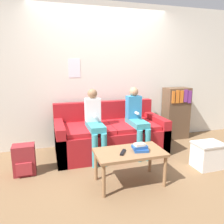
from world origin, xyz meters
name	(u,v)px	position (x,y,z in m)	size (l,w,h in m)	color
ground_plane	(120,165)	(0.00, 0.00, 0.00)	(10.00, 10.00, 0.00)	brown
wall_back	(102,76)	(0.00, 1.10, 1.30)	(8.00, 0.06, 2.60)	silver
couch	(110,136)	(0.00, 0.56, 0.29)	(1.84, 0.89, 0.84)	maroon
coffee_table	(130,155)	(-0.05, -0.51, 0.39)	(0.87, 0.49, 0.44)	#8E6642
person_left	(95,121)	(-0.31, 0.35, 0.63)	(0.24, 0.60, 1.13)	teal
person_right	(137,118)	(0.41, 0.35, 0.63)	(0.24, 0.60, 1.13)	teal
tv_remote	(123,152)	(-0.16, -0.55, 0.45)	(0.12, 0.17, 0.02)	black
book_stack	(140,148)	(0.07, -0.55, 0.49)	(0.20, 0.17, 0.10)	#23519E
bookshelf	(176,113)	(1.52, 0.89, 0.53)	(0.50, 0.33, 1.04)	brown
storage_box	(208,155)	(1.22, -0.44, 0.19)	(0.42, 0.33, 0.38)	silver
backpack	(24,160)	(-1.36, 0.13, 0.21)	(0.29, 0.24, 0.43)	maroon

